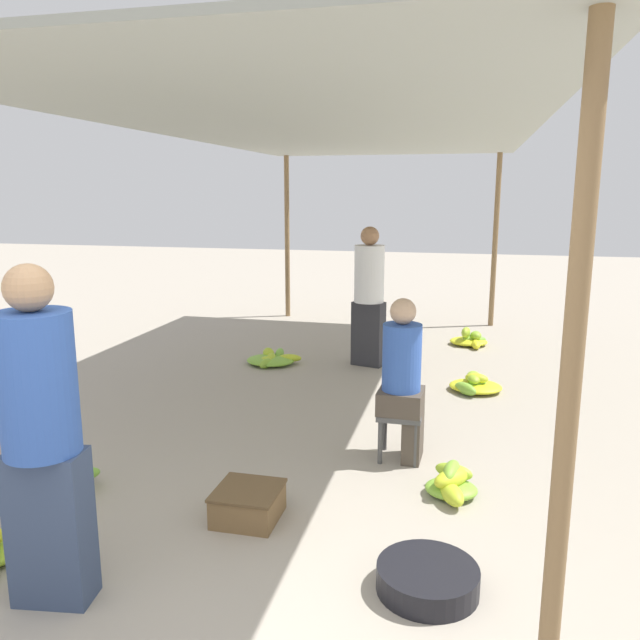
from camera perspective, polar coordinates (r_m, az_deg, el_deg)
The scene contains 15 objects.
canopy_post_front_right at distance 2.46m, azimuth 21.81°, elevation -6.74°, with size 0.08×0.08×2.66m, color olive.
canopy_post_back_left at distance 10.47m, azimuth -3.02°, elevation 7.53°, with size 0.08×0.08×2.66m, color olive.
canopy_post_back_right at distance 10.05m, azimuth 15.72°, elevation 6.95°, with size 0.08×0.08×2.66m, color olive.
canopy_tarp at distance 6.33m, azimuth 1.71°, elevation 17.10°, with size 3.74×8.10×0.04m, color #9EA399.
vendor_foreground at distance 3.39m, azimuth -24.07°, elevation -9.48°, with size 0.42×0.42×1.75m.
stool at distance 4.99m, azimuth 7.34°, elevation -9.12°, with size 0.34×0.34×0.39m.
vendor_seated at distance 4.87m, azimuth 7.66°, elevation -5.24°, with size 0.35×0.35×1.29m.
basin_black at distance 3.60m, azimuth 9.80°, elevation -22.28°, with size 0.54×0.54×0.14m.
banana_pile_left_1 at distance 4.83m, azimuth -23.38°, elevation -13.83°, with size 0.63×0.54×0.20m.
banana_pile_left_2 at distance 7.68m, azimuth -4.41°, elevation -3.59°, with size 0.67×0.67×0.17m.
banana_pile_right_0 at distance 4.56m, azimuth 11.89°, elevation -14.36°, with size 0.36×0.50×0.22m.
banana_pile_right_1 at distance 8.81m, azimuth 13.60°, elevation -1.79°, with size 0.51×0.56×0.26m.
banana_pile_right_2 at distance 6.82m, azimuth 13.94°, elevation -5.77°, with size 0.55×0.56×0.20m.
crate_near at distance 4.20m, azimuth -6.60°, elevation -16.34°, with size 0.41×0.41×0.21m.
shopper_walking_mid at distance 7.47m, azimuth 4.50°, elevation 2.34°, with size 0.43×0.43×1.68m.
Camera 1 is at (1.29, -2.02, 2.07)m, focal length 35.00 mm.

